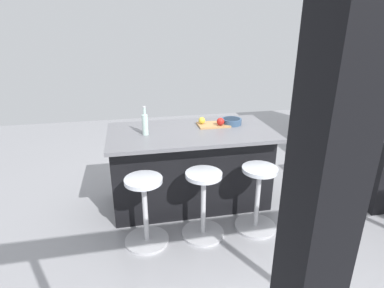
{
  "coord_description": "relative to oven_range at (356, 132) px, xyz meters",
  "views": [
    {
      "loc": [
        1.04,
        3.22,
        2.06
      ],
      "look_at": [
        0.38,
        0.01,
        0.8
      ],
      "focal_mm": 29.41,
      "sensor_mm": 36.0,
      "label": 1
    }
  ],
  "objects": [
    {
      "name": "ground_plane",
      "position": [
        2.5,
        0.92,
        -0.44
      ],
      "size": [
        7.77,
        7.77,
        0.0
      ],
      "primitive_type": "plane",
      "color": "gray"
    },
    {
      "name": "oven_range",
      "position": [
        0.0,
        0.0,
        0.0
      ],
      "size": [
        0.6,
        0.61,
        0.87
      ],
      "color": "#38383D",
      "rests_on": "ground_plane"
    },
    {
      "name": "kitchen_island",
      "position": [
        2.88,
        0.83,
        0.04
      ],
      "size": [
        1.84,
        0.96,
        0.94
      ],
      "color": "black",
      "rests_on": "ground_plane"
    },
    {
      "name": "stool_by_window",
      "position": [
        2.3,
        1.49,
        -0.1
      ],
      "size": [
        0.44,
        0.44,
        0.71
      ],
      "color": "#B7B7BC",
      "rests_on": "ground_plane"
    },
    {
      "name": "stool_middle",
      "position": [
        2.88,
        1.49,
        -0.1
      ],
      "size": [
        0.44,
        0.44,
        0.71
      ],
      "color": "#B7B7BC",
      "rests_on": "ground_plane"
    },
    {
      "name": "stool_near_camera",
      "position": [
        3.46,
        1.49,
        -0.1
      ],
      "size": [
        0.44,
        0.44,
        0.71
      ],
      "color": "#B7B7BC",
      "rests_on": "ground_plane"
    },
    {
      "name": "cutting_board",
      "position": [
        2.59,
        0.75,
        0.51
      ],
      "size": [
        0.36,
        0.24,
        0.02
      ],
      "primitive_type": "cube",
      "color": "tan",
      "rests_on": "kitchen_island"
    },
    {
      "name": "apple_red",
      "position": [
        2.52,
        0.81,
        0.57
      ],
      "size": [
        0.09,
        0.09,
        0.09
      ],
      "primitive_type": "sphere",
      "color": "red",
      "rests_on": "cutting_board"
    },
    {
      "name": "apple_yellow",
      "position": [
        2.72,
        0.71,
        0.56
      ],
      "size": [
        0.08,
        0.08,
        0.08
      ],
      "primitive_type": "sphere",
      "color": "gold",
      "rests_on": "cutting_board"
    },
    {
      "name": "water_bottle",
      "position": [
        3.38,
        0.91,
        0.62
      ],
      "size": [
        0.06,
        0.06,
        0.31
      ],
      "color": "silver",
      "rests_on": "kitchen_island"
    },
    {
      "name": "fruit_bowl",
      "position": [
        2.36,
        0.74,
        0.54
      ],
      "size": [
        0.23,
        0.23,
        0.07
      ],
      "color": "#334C6B",
      "rests_on": "kitchen_island"
    }
  ]
}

